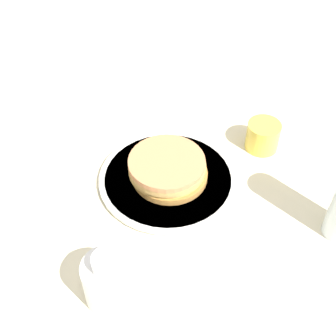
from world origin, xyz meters
TOP-DOWN VIEW (x-y plane):
  - ground_plane at (0.00, 0.00)m, footprint 4.00×4.00m
  - plate at (0.00, -0.02)m, footprint 0.28×0.28m
  - pancake_stack at (0.00, -0.02)m, footprint 0.16×0.16m
  - juice_glass at (-0.06, 0.21)m, footprint 0.07×0.07m
  - cream_jug at (0.24, -0.15)m, footprint 0.09×0.09m

SIDE VIEW (x-z plane):
  - ground_plane at x=0.00m, z-range 0.00..0.00m
  - plate at x=0.00m, z-range 0.00..0.01m
  - juice_glass at x=-0.06m, z-range 0.00..0.06m
  - pancake_stack at x=0.00m, z-range 0.01..0.06m
  - cream_jug at x=0.24m, z-range -0.01..0.10m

